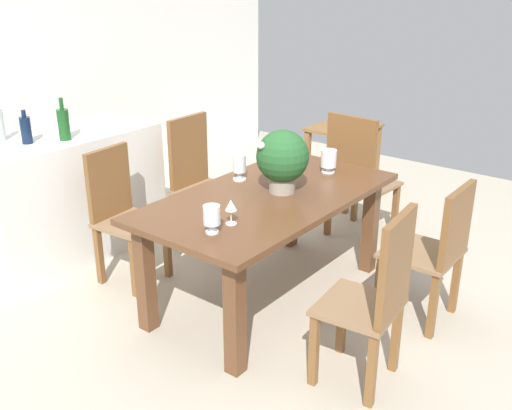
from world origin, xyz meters
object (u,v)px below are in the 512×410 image
at_px(wine_glass, 231,206).
at_px(wine_bottle_green, 26,130).
at_px(chair_near_left, 377,294).
at_px(crystal_vase_left, 329,159).
at_px(crystal_vase_center_near, 239,165).
at_px(chair_near_right, 437,247).
at_px(wine_bottle_clear, 64,124).
at_px(side_table, 343,145).
at_px(chair_far_left, 121,209).
at_px(dining_table, 268,211).
at_px(wine_bottle_amber, 0,125).
at_px(flower_centerpiece, 282,158).
at_px(kitchen_counter, 67,195).
at_px(chair_foot_end, 357,173).
at_px(chair_far_right, 198,175).
at_px(crystal_vase_right, 212,216).

distance_m(wine_glass, wine_bottle_green, 1.76).
relative_size(chair_near_left, wine_bottle_green, 4.23).
bearing_deg(wine_glass, crystal_vase_left, 2.65).
bearing_deg(crystal_vase_center_near, chair_near_right, -77.02).
relative_size(wine_bottle_clear, side_table, 0.41).
bearing_deg(chair_far_left, crystal_vase_left, -50.97).
distance_m(crystal_vase_center_near, wine_glass, 0.76).
distance_m(dining_table, wine_bottle_amber, 2.03).
bearing_deg(wine_bottle_clear, chair_far_left, -85.41).
bearing_deg(wine_glass, flower_centerpiece, 7.60).
relative_size(chair_far_left, kitchen_counter, 0.67).
height_order(crystal_vase_left, wine_bottle_clear, wine_bottle_clear).
xyz_separation_m(chair_foot_end, wine_bottle_clear, (-1.65, 1.48, 0.50)).
bearing_deg(crystal_vase_center_near, dining_table, -107.08).
height_order(crystal_vase_center_near, wine_bottle_green, wine_bottle_green).
bearing_deg(crystal_vase_center_near, kitchen_counter, 110.51).
xyz_separation_m(chair_foot_end, crystal_vase_center_near, (-1.10, 0.32, 0.28)).
bearing_deg(chair_near_left, crystal_vase_left, -143.24).
bearing_deg(wine_bottle_green, wine_glass, -84.92).
bearing_deg(wine_bottle_clear, kitchen_counter, 70.78).
bearing_deg(chair_far_right, kitchen_counter, 140.29).
bearing_deg(dining_table, chair_far_left, 112.51).
bearing_deg(crystal_vase_left, wine_bottle_green, 127.28).
bearing_deg(chair_far_left, wine_bottle_green, 107.28).
height_order(flower_centerpiece, crystal_vase_center_near, flower_centerpiece).
distance_m(dining_table, crystal_vase_center_near, 0.41).
height_order(chair_near_left, wine_bottle_green, wine_bottle_green).
bearing_deg(chair_foot_end, chair_far_right, 42.74).
bearing_deg(chair_near_right, crystal_vase_left, -103.44).
xyz_separation_m(crystal_vase_left, wine_glass, (-1.13, -0.05, 0.01)).
bearing_deg(side_table, chair_far_left, 169.45).
distance_m(dining_table, chair_near_right, 1.08).
bearing_deg(side_table, crystal_vase_right, -165.45).
height_order(chair_far_right, flower_centerpiece, flower_centerpiece).
relative_size(chair_near_left, wine_bottle_amber, 3.63).
distance_m(chair_far_left, wine_bottle_green, 0.86).
xyz_separation_m(crystal_vase_right, wine_bottle_green, (0.00, 1.74, 0.21)).
height_order(wine_glass, wine_bottle_clear, wine_bottle_clear).
distance_m(chair_near_left, wine_bottle_green, 2.68).
relative_size(dining_table, chair_near_right, 1.94).
xyz_separation_m(wine_bottle_amber, wine_bottle_clear, (0.29, -0.34, 0.00)).
xyz_separation_m(crystal_vase_left, wine_bottle_amber, (-1.36, 1.90, 0.23)).
height_order(crystal_vase_right, wine_bottle_amber, wine_bottle_amber).
bearing_deg(chair_far_left, chair_near_right, -72.78).
relative_size(chair_near_left, crystal_vase_right, 6.27).
distance_m(flower_centerpiece, crystal_vase_right, 0.78).
bearing_deg(wine_bottle_green, chair_near_right, -67.68).
bearing_deg(chair_foot_end, side_table, -48.78).
distance_m(flower_centerpiece, wine_bottle_green, 1.83).
xyz_separation_m(chair_near_right, kitchen_counter, (-0.80, 2.64, -0.04)).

